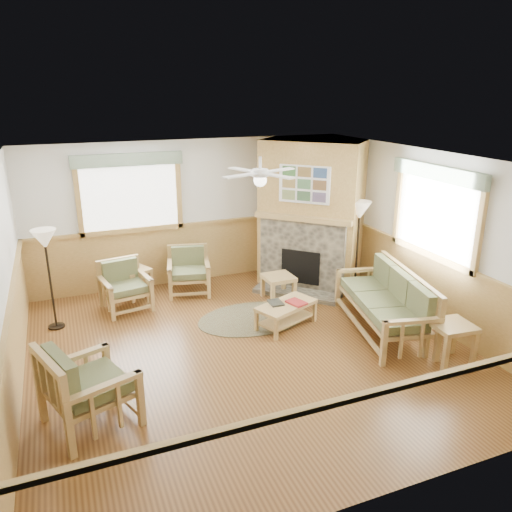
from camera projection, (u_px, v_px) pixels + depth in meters
name	position (u px, v px, depth m)	size (l,w,h in m)	color
floor	(248.00, 350.00, 7.18)	(6.00, 6.00, 0.01)	brown
ceiling	(247.00, 160.00, 6.32)	(6.00, 6.00, 0.01)	white
wall_back	(191.00, 212.00, 9.39)	(6.00, 0.02, 2.70)	silver
wall_front	(378.00, 372.00, 4.11)	(6.00, 0.02, 2.70)	silver
wall_left	(3.00, 293.00, 5.69)	(0.02, 6.00, 2.70)	silver
wall_right	(426.00, 237.00, 7.81)	(0.02, 6.00, 2.70)	silver
wainscot	(248.00, 315.00, 7.01)	(6.00, 6.00, 1.10)	#A98445
fireplace	(311.00, 214.00, 9.28)	(2.20, 2.20, 2.70)	#A98445
window_back	(126.00, 152.00, 8.59)	(1.90, 0.16, 1.50)	white
window_right	(442.00, 164.00, 7.24)	(0.16, 1.90, 1.50)	white
ceiling_fan	(260.00, 159.00, 6.70)	(1.24, 1.24, 0.36)	white
sofa	(383.00, 302.00, 7.60)	(0.85, 2.07, 0.95)	#A8884E
armchair_back_left	(125.00, 286.00, 8.37)	(0.73, 0.73, 0.82)	#A8884E
armchair_back_right	(189.00, 271.00, 9.05)	(0.74, 0.74, 0.83)	#A8884E
armchair_left	(89.00, 385.00, 5.46)	(0.87, 0.87, 0.97)	#A8884E
coffee_table	(286.00, 315.00, 7.82)	(0.97, 0.49, 0.39)	#A8884E
end_table_chairs	(136.00, 283.00, 8.92)	(0.47, 0.45, 0.53)	#A8884E
end_table_sofa	(450.00, 343.00, 6.74)	(0.52, 0.50, 0.59)	#A8884E
footstool	(278.00, 287.00, 8.84)	(0.51, 0.51, 0.44)	#A8884E
braided_rug	(252.00, 318.00, 8.13)	(1.81, 1.81, 0.01)	brown
floor_lamp_left	(50.00, 280.00, 7.59)	(0.37, 0.37, 1.60)	black
floor_lamp_right	(357.00, 248.00, 8.87)	(0.39, 0.39, 1.72)	black
book_red	(296.00, 302.00, 7.76)	(0.22, 0.30, 0.03)	maroon
book_dark	(276.00, 302.00, 7.76)	(0.20, 0.27, 0.03)	#272821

